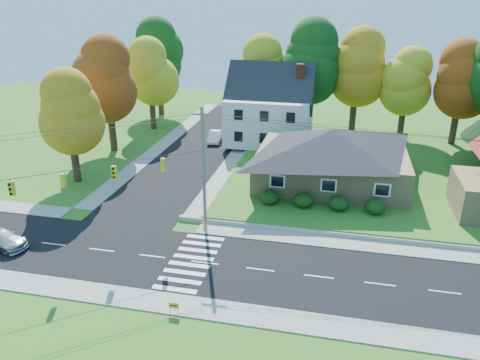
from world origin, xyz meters
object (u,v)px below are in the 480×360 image
(ranch_house, at_px, (332,156))
(white_car, at_px, (215,137))
(fire_hydrant, at_px, (204,225))
(silver_sedan, at_px, (0,239))

(ranch_house, relative_size, white_car, 3.53)
(ranch_house, bearing_deg, fire_hydrant, -130.60)
(ranch_house, relative_size, fire_hydrant, 20.96)
(silver_sedan, height_order, fire_hydrant, silver_sedan)
(ranch_house, distance_m, white_car, 19.27)
(silver_sedan, xyz_separation_m, white_car, (8.64, 29.03, 0.02))
(silver_sedan, distance_m, fire_hydrant, 15.36)
(silver_sedan, bearing_deg, white_car, -4.27)
(ranch_house, xyz_separation_m, silver_sedan, (-23.61, -17.16, -2.59))
(white_car, relative_size, fire_hydrant, 5.94)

